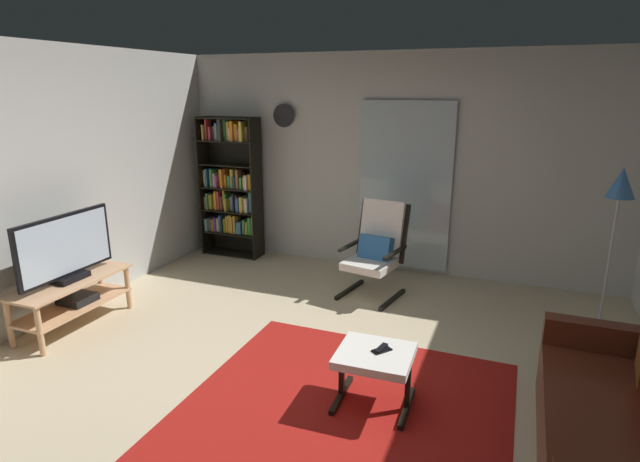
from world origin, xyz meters
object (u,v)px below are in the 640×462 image
at_px(leather_sofa, 636,434).
at_px(ottoman, 375,361).
at_px(lounge_armchair, 376,247).
at_px(wall_clock, 284,116).
at_px(tv_stand, 73,296).
at_px(tv_remote, 381,348).
at_px(cell_phone, 382,350).
at_px(floor_lamp_by_shelf, 619,197).
at_px(bookshelf_near_tv, 231,185).
at_px(television, 66,249).

height_order(leather_sofa, ottoman, leather_sofa).
height_order(lounge_armchair, wall_clock, wall_clock).
bearing_deg(tv_stand, lounge_armchair, 37.14).
xyz_separation_m(tv_remote, cell_phone, (0.01, -0.02, -0.00)).
bearing_deg(tv_stand, leather_sofa, -4.09).
xyz_separation_m(leather_sofa, floor_lamp_by_shelf, (0.05, 1.97, 0.98)).
bearing_deg(floor_lamp_by_shelf, tv_stand, -160.33).
distance_m(tv_stand, bookshelf_near_tv, 2.56).
bearing_deg(tv_remote, tv_stand, -171.01).
bearing_deg(lounge_armchair, leather_sofa, -45.41).
relative_size(television, leather_sofa, 0.58).
bearing_deg(cell_phone, ottoman, -105.79).
xyz_separation_m(tv_stand, cell_phone, (3.01, -0.13, 0.11)).
xyz_separation_m(bookshelf_near_tv, ottoman, (2.72, -2.63, -0.60)).
xyz_separation_m(cell_phone, wall_clock, (-2.06, 2.78, 1.43)).
xyz_separation_m(bookshelf_near_tv, tv_remote, (2.75, -2.58, -0.52)).
xyz_separation_m(tv_stand, ottoman, (2.97, -0.16, 0.03)).
height_order(tv_stand, wall_clock, wall_clock).
height_order(bookshelf_near_tv, tv_remote, bookshelf_near_tv).
distance_m(television, bookshelf_near_tv, 2.50).
bearing_deg(ottoman, leather_sofa, -5.91).
bearing_deg(television, tv_stand, 103.74).
distance_m(bookshelf_near_tv, lounge_armchair, 2.30).
relative_size(television, cell_phone, 7.36).
xyz_separation_m(television, leather_sofa, (4.54, -0.32, -0.46)).
xyz_separation_m(bookshelf_near_tv, floor_lamp_by_shelf, (4.34, -0.83, 0.34)).
bearing_deg(ottoman, cell_phone, 36.78).
distance_m(bookshelf_near_tv, cell_phone, 3.83).
bearing_deg(bookshelf_near_tv, ottoman, -44.07).
bearing_deg(cell_phone, bookshelf_near_tv, 174.09).
distance_m(ottoman, floor_lamp_by_shelf, 2.61).
relative_size(leather_sofa, cell_phone, 12.72).
distance_m(tv_stand, cell_phone, 3.02).
height_order(lounge_armchair, floor_lamp_by_shelf, floor_lamp_by_shelf).
xyz_separation_m(ottoman, wall_clock, (-2.02, 2.81, 1.51)).
bearing_deg(floor_lamp_by_shelf, leather_sofa, -91.39).
height_order(bookshelf_near_tv, leather_sofa, bookshelf_near_tv).
bearing_deg(television, bookshelf_near_tv, 84.26).
distance_m(tv_remote, floor_lamp_by_shelf, 2.52).
height_order(tv_remote, floor_lamp_by_shelf, floor_lamp_by_shelf).
xyz_separation_m(floor_lamp_by_shelf, wall_clock, (-3.64, 1.01, 0.56)).
height_order(tv_stand, leather_sofa, leather_sofa).
xyz_separation_m(ottoman, tv_remote, (0.03, 0.05, 0.08)).
height_order(ottoman, wall_clock, wall_clock).
relative_size(floor_lamp_by_shelf, wall_clock, 5.33).
relative_size(bookshelf_near_tv, lounge_armchair, 1.79).
distance_m(television, wall_clock, 3.03).
xyz_separation_m(television, cell_phone, (3.01, -0.12, -0.35)).
bearing_deg(leather_sofa, tv_stand, 175.91).
height_order(cell_phone, floor_lamp_by_shelf, floor_lamp_by_shelf).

